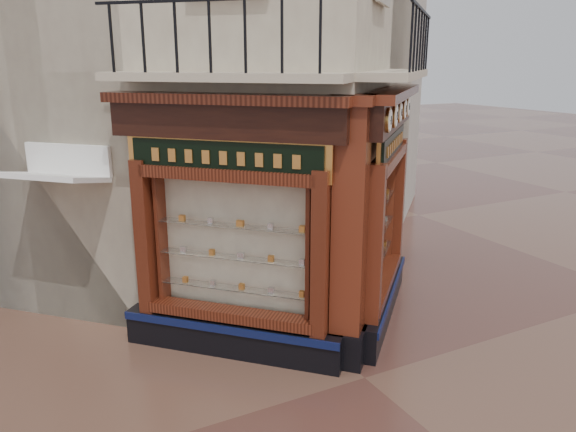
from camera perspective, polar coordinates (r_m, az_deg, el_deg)
ground at (r=8.49m, az=7.81°, el=-15.98°), size 80.00×80.00×0.00m
neighbour_left at (r=14.62m, az=-21.53°, el=18.77°), size 11.31×11.31×11.00m
neighbour_right at (r=16.01m, az=-2.63°, el=19.41°), size 11.31×11.31×11.00m
shopfront_left at (r=8.32m, az=-5.96°, el=-1.61°), size 2.86×2.86×3.98m
shopfront_right at (r=9.66m, az=9.71°, el=0.68°), size 2.86×2.86×3.98m
corner_pilaster at (r=8.05m, az=6.27°, el=-2.44°), size 0.85×0.85×3.98m
balcony at (r=8.49m, az=2.93°, el=14.17°), size 5.94×2.97×1.03m
clock_a at (r=7.97m, az=10.17°, el=9.56°), size 0.28×0.28×0.35m
clock_b at (r=8.66m, az=10.79°, el=9.99°), size 0.30×0.30×0.37m
clock_c at (r=9.25m, az=11.25°, el=10.30°), size 0.27×0.27×0.33m
clock_d at (r=9.92m, az=11.71°, el=10.62°), size 0.29×0.29×0.36m
clock_e at (r=10.48m, az=12.04°, el=10.85°), size 0.30×0.30×0.38m
awning at (r=10.27m, az=-21.41°, el=-11.08°), size 1.78×1.78×0.25m
signboard_left at (r=7.99m, az=-6.41°, el=5.95°), size 2.24×2.24×0.60m
signboard_right at (r=9.43m, az=10.49°, el=7.25°), size 1.95×1.95×0.52m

